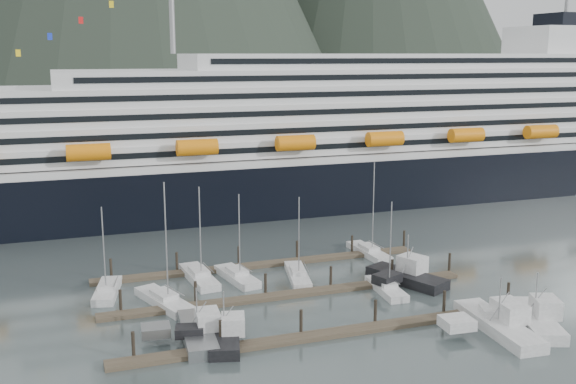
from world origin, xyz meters
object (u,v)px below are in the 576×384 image
at_px(trawler_d, 533,318).
at_px(trawler_e, 406,276).
at_px(trawler_a, 196,332).
at_px(trawler_b, 223,335).
at_px(sailboat_e, 199,277).
at_px(sailboat_a, 107,291).
at_px(sailboat_b, 164,301).
at_px(sailboat_g, 369,252).
at_px(cruise_ship, 365,141).
at_px(sailboat_d, 298,276).
at_px(sailboat_f, 237,277).
at_px(trawler_c, 497,324).
at_px(sailboat_h, 386,289).

distance_m(trawler_d, trawler_e, 18.76).
bearing_deg(trawler_a, trawler_b, -120.77).
height_order(sailboat_e, trawler_e, sailboat_e).
height_order(trawler_d, trawler_e, trawler_e).
bearing_deg(sailboat_a, trawler_b, -138.65).
distance_m(sailboat_e, trawler_a, 19.31).
relative_size(sailboat_b, trawler_b, 1.58).
xyz_separation_m(sailboat_g, trawler_a, (-31.36, -21.96, 0.41)).
bearing_deg(trawler_a, cruise_ship, -34.20).
height_order(sailboat_d, sailboat_f, sailboat_f).
relative_size(sailboat_e, trawler_a, 1.16).
bearing_deg(sailboat_a, sailboat_e, -70.51).
relative_size(sailboat_a, trawler_e, 1.03).
xyz_separation_m(sailboat_b, sailboat_f, (10.86, 5.97, -0.02)).
bearing_deg(sailboat_e, trawler_a, 162.44).
height_order(sailboat_g, trawler_a, sailboat_g).
bearing_deg(sailboat_f, trawler_c, -148.93).
relative_size(sailboat_a, trawler_a, 1.03).
bearing_deg(sailboat_a, trawler_d, -107.86).
bearing_deg(sailboat_h, trawler_e, -57.02).
xyz_separation_m(sailboat_d, trawler_d, (19.64, -24.15, 0.49)).
bearing_deg(sailboat_g, trawler_c, 178.25).
height_order(cruise_ship, sailboat_f, cruise_ship).
distance_m(sailboat_e, trawler_b, 20.72).
bearing_deg(sailboat_g, trawler_b, 126.60).
bearing_deg(sailboat_h, sailboat_b, 83.92).
distance_m(sailboat_g, trawler_b, 37.36).
height_order(cruise_ship, sailboat_a, cruise_ship).
xyz_separation_m(trawler_a, trawler_d, (36.89, -8.99, 0.05)).
height_order(sailboat_a, sailboat_g, sailboat_g).
distance_m(trawler_c, trawler_d, 4.89).
xyz_separation_m(sailboat_h, trawler_e, (4.16, 2.30, 0.51)).
distance_m(sailboat_b, trawler_b, 13.79).
height_order(sailboat_f, sailboat_g, sailboat_g).
bearing_deg(trawler_d, sailboat_e, 69.32).
bearing_deg(sailboat_d, cruise_ship, -22.84).
bearing_deg(trawler_b, sailboat_b, 31.78).
bearing_deg(trawler_e, sailboat_b, 60.63).
distance_m(cruise_ship, trawler_b, 78.88).
distance_m(sailboat_b, sailboat_g, 34.69).
xyz_separation_m(sailboat_a, sailboat_e, (12.26, 1.50, 0.01)).
distance_m(sailboat_b, sailboat_f, 12.39).
bearing_deg(sailboat_a, trawler_e, -90.26).
relative_size(sailboat_h, trawler_a, 1.07).
height_order(cruise_ship, trawler_a, cruise_ship).
bearing_deg(sailboat_d, trawler_d, -128.91).
bearing_deg(sailboat_a, sailboat_f, -77.62).
height_order(sailboat_e, sailboat_f, sailboat_e).
distance_m(sailboat_f, trawler_b, 20.22).
bearing_deg(trawler_c, trawler_e, 8.84).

